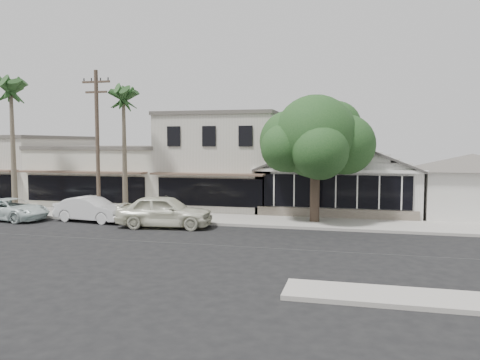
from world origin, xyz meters
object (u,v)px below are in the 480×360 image
(utility_pole, at_px, (97,141))
(car_1, at_px, (91,209))
(car_2, at_px, (11,209))
(car_0, at_px, (165,211))
(shade_tree, at_px, (315,139))

(utility_pole, height_order, car_1, utility_pole)
(car_2, bearing_deg, car_0, -82.65)
(shade_tree, bearing_deg, utility_pole, -171.44)
(car_0, height_order, shade_tree, shade_tree)
(car_0, relative_size, car_1, 1.18)
(car_1, xyz_separation_m, car_2, (-5.00, -0.70, -0.08))
(utility_pole, xyz_separation_m, shade_tree, (12.81, 1.93, 0.09))
(utility_pole, xyz_separation_m, car_0, (4.90, -1.44, -3.89))
(shade_tree, bearing_deg, car_0, -156.98)
(car_2, bearing_deg, shade_tree, -71.89)
(car_0, relative_size, car_2, 1.11)
(car_1, bearing_deg, car_2, 105.23)
(utility_pole, bearing_deg, car_2, -164.76)
(car_0, distance_m, shade_tree, 9.48)
(car_2, xyz_separation_m, shade_tree, (17.91, 3.32, 4.22))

